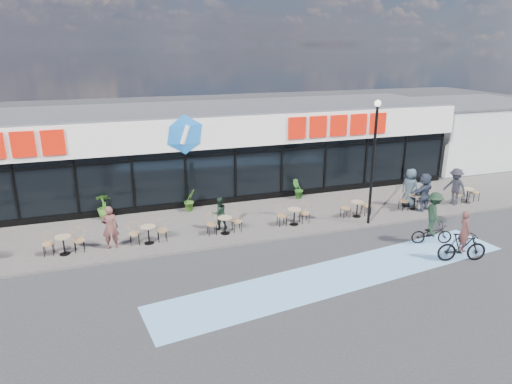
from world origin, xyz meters
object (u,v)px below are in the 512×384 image
(potted_plant_left, at_px, (104,206))
(potted_plant_right, at_px, (298,189))
(lamp_post, at_px, (374,153))
(potted_plant_mid, at_px, (190,200))
(cyclist_a, at_px, (463,243))
(pedestrian_c, at_px, (424,192))
(pedestrian_b, at_px, (410,187))
(pedestrian_a, at_px, (455,187))
(patron_right, at_px, (219,213))
(cyclist_b, at_px, (433,221))
(patron_left, at_px, (110,227))

(potted_plant_left, xyz_separation_m, potted_plant_right, (9.62, -0.22, -0.07))
(lamp_post, bearing_deg, potted_plant_mid, 150.28)
(potted_plant_mid, height_order, cyclist_a, cyclist_a)
(potted_plant_mid, bearing_deg, potted_plant_right, 0.25)
(potted_plant_left, relative_size, pedestrian_c, 0.63)
(potted_plant_mid, relative_size, potted_plant_right, 1.04)
(potted_plant_left, relative_size, pedestrian_b, 0.61)
(pedestrian_a, bearing_deg, lamp_post, -95.19)
(cyclist_a, bearing_deg, pedestrian_b, 72.56)
(pedestrian_a, bearing_deg, potted_plant_mid, -118.86)
(pedestrian_b, xyz_separation_m, cyclist_a, (-1.77, -5.64, -0.34))
(pedestrian_c, relative_size, cyclist_a, 0.93)
(pedestrian_a, bearing_deg, patron_right, -107.20)
(cyclist_a, bearing_deg, cyclist_b, 90.19)
(potted_plant_mid, bearing_deg, potted_plant_left, 176.49)
(lamp_post, distance_m, potted_plant_right, 5.28)
(patron_right, height_order, cyclist_a, cyclist_a)
(potted_plant_left, height_order, pedestrian_c, pedestrian_c)
(pedestrian_b, relative_size, cyclist_a, 0.95)
(cyclist_b, bearing_deg, pedestrian_c, 57.47)
(pedestrian_b, height_order, pedestrian_c, pedestrian_b)
(pedestrian_b, xyz_separation_m, cyclist_b, (-1.78, -3.96, -0.09))
(pedestrian_b, relative_size, pedestrian_c, 1.03)
(lamp_post, relative_size, cyclist_a, 2.73)
(potted_plant_left, bearing_deg, pedestrian_a, -11.96)
(patron_left, height_order, patron_right, patron_left)
(pedestrian_b, bearing_deg, patron_left, 70.21)
(potted_plant_left, relative_size, potted_plant_right, 1.13)
(patron_right, bearing_deg, lamp_post, 159.28)
(pedestrian_a, xyz_separation_m, cyclist_a, (-4.08, -5.12, -0.32))
(potted_plant_right, distance_m, pedestrian_c, 6.20)
(patron_left, distance_m, cyclist_a, 13.47)
(potted_plant_mid, distance_m, pedestrian_b, 10.85)
(pedestrian_b, distance_m, pedestrian_c, 0.80)
(patron_left, distance_m, pedestrian_c, 14.49)
(lamp_post, height_order, pedestrian_a, lamp_post)
(lamp_post, xyz_separation_m, pedestrian_c, (3.42, 0.65, -2.31))
(pedestrian_c, distance_m, cyclist_b, 3.81)
(potted_plant_mid, relative_size, patron_right, 0.74)
(lamp_post, relative_size, pedestrian_c, 2.95)
(potted_plant_left, xyz_separation_m, pedestrian_a, (16.72, -3.54, 0.35))
(pedestrian_b, bearing_deg, potted_plant_right, 37.88)
(pedestrian_b, distance_m, cyclist_a, 5.93)
(potted_plant_mid, xyz_separation_m, pedestrian_c, (10.75, -3.53, 0.39))
(pedestrian_a, relative_size, cyclist_a, 0.93)
(lamp_post, height_order, cyclist_b, lamp_post)
(lamp_post, relative_size, potted_plant_left, 4.71)
(pedestrian_a, height_order, cyclist_b, cyclist_b)
(pedestrian_a, relative_size, pedestrian_b, 0.97)
(patron_left, distance_m, pedestrian_b, 14.23)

